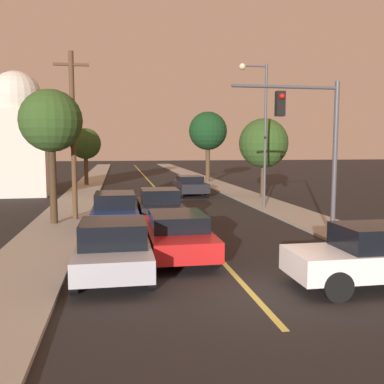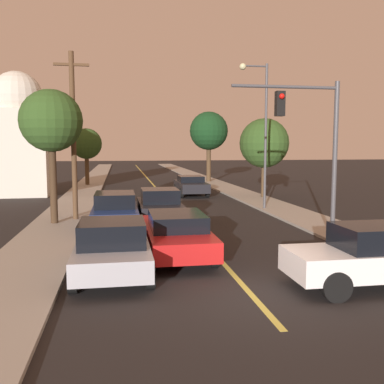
# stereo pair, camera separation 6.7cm
# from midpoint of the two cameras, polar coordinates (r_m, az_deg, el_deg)

# --- Properties ---
(ground_plane) EXTENTS (200.00, 200.00, 0.00)m
(ground_plane) POSITION_cam_midpoint_polar(r_m,az_deg,el_deg) (10.58, 8.04, -13.61)
(ground_plane) COLOR black
(road_surface) EXTENTS (9.16, 80.00, 0.01)m
(road_surface) POSITION_cam_midpoint_polar(r_m,az_deg,el_deg) (45.71, -5.91, 1.59)
(road_surface) COLOR black
(road_surface) RESTS_ON ground
(sidewalk_left) EXTENTS (2.50, 80.00, 0.12)m
(sidewalk_left) POSITION_cam_midpoint_polar(r_m,az_deg,el_deg) (45.68, -13.23, 1.52)
(sidewalk_left) COLOR #9E998E
(sidewalk_left) RESTS_ON ground
(sidewalk_right) EXTENTS (2.50, 80.00, 0.12)m
(sidewalk_right) POSITION_cam_midpoint_polar(r_m,az_deg,el_deg) (46.47, 1.28, 1.76)
(sidewalk_right) COLOR #9E998E
(sidewalk_right) RESTS_ON ground
(car_near_lane_front) EXTENTS (2.05, 5.13, 1.43)m
(car_near_lane_front) POSITION_cam_midpoint_polar(r_m,az_deg,el_deg) (13.98, -2.17, -5.45)
(car_near_lane_front) COLOR red
(car_near_lane_front) RESTS_ON ground
(car_near_lane_second) EXTENTS (2.00, 4.25, 1.64)m
(car_near_lane_second) POSITION_cam_midpoint_polar(r_m,az_deg,el_deg) (19.71, -4.44, -1.92)
(car_near_lane_second) COLOR black
(car_near_lane_second) RESTS_ON ground
(car_outer_lane_front) EXTENTS (2.09, 4.14, 1.57)m
(car_outer_lane_front) POSITION_cam_midpoint_polar(r_m,az_deg,el_deg) (11.97, -10.59, -7.32)
(car_outer_lane_front) COLOR #A5A8B2
(car_outer_lane_front) RESTS_ON ground
(car_outer_lane_second) EXTENTS (2.04, 5.14, 1.55)m
(car_outer_lane_second) POSITION_cam_midpoint_polar(r_m,az_deg,el_deg) (19.19, -10.32, -2.34)
(car_outer_lane_second) COLOR navy
(car_outer_lane_second) RESTS_ON ground
(car_far_oncoming) EXTENTS (2.07, 4.77, 1.42)m
(car_far_oncoming) POSITION_cam_midpoint_polar(r_m,az_deg,el_deg) (31.29, -0.30, 0.95)
(car_far_oncoming) COLOR black
(car_far_oncoming) RESTS_ON ground
(car_crossing_right) EXTENTS (4.04, 1.85, 1.60)m
(car_crossing_right) POSITION_cam_midpoint_polar(r_m,az_deg,el_deg) (11.74, 22.46, -7.89)
(car_crossing_right) COLOR white
(car_crossing_right) RESTS_ON ground
(traffic_signal_mast) EXTENTS (4.15, 0.42, 5.85)m
(traffic_signal_mast) POSITION_cam_midpoint_polar(r_m,az_deg,el_deg) (16.68, 15.65, 7.59)
(traffic_signal_mast) COLOR #47474C
(traffic_signal_mast) RESTS_ON ground
(streetlamp_right) EXTENTS (1.61, 0.36, 7.92)m
(streetlamp_right) POSITION_cam_midpoint_polar(r_m,az_deg,el_deg) (24.10, 8.95, 9.68)
(streetlamp_right) COLOR #47474C
(streetlamp_right) RESTS_ON ground
(utility_pole_left) EXTENTS (1.60, 0.24, 7.79)m
(utility_pole_left) POSITION_cam_midpoint_polar(r_m,az_deg,el_deg) (20.91, -15.67, 7.56)
(utility_pole_left) COLOR #513823
(utility_pole_left) RESTS_ON ground
(tree_left_near) EXTENTS (2.75, 2.75, 5.95)m
(tree_left_near) POSITION_cam_midpoint_polar(r_m,az_deg,el_deg) (20.06, -18.39, 8.88)
(tree_left_near) COLOR #3D2B1C
(tree_left_near) RESTS_ON ground
(tree_left_far) EXTENTS (2.75, 2.75, 5.07)m
(tree_left_far) POSITION_cam_midpoint_polar(r_m,az_deg,el_deg) (39.76, -14.07, 6.21)
(tree_left_far) COLOR #4C3823
(tree_left_far) RESTS_ON ground
(tree_right_near) EXTENTS (3.35, 3.35, 5.35)m
(tree_right_near) POSITION_cam_midpoint_polar(r_m,az_deg,el_deg) (29.56, 9.46, 6.42)
(tree_right_near) COLOR #4C3823
(tree_right_near) RESTS_ON ground
(tree_right_far) EXTENTS (3.75, 3.75, 6.85)m
(tree_right_far) POSITION_cam_midpoint_polar(r_m,az_deg,el_deg) (42.41, 2.09, 8.10)
(tree_right_far) COLOR #4C3823
(tree_right_far) RESTS_ON ground
(domed_building_left) EXTENTS (4.40, 4.40, 8.95)m
(domed_building_left) POSITION_cam_midpoint_polar(r_m,az_deg,el_deg) (33.82, -22.25, 6.75)
(domed_building_left) COLOR beige
(domed_building_left) RESTS_ON ground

